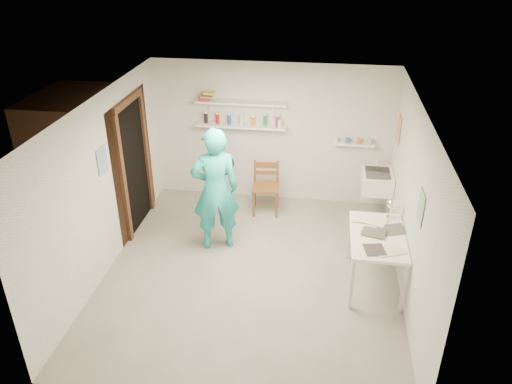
# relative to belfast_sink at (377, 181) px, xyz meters

# --- Properties ---
(floor) EXTENTS (4.00, 4.50, 0.02)m
(floor) POSITION_rel_belfast_sink_xyz_m (-1.75, -1.70, -0.71)
(floor) COLOR slate
(floor) RESTS_ON ground
(ceiling) EXTENTS (4.00, 4.50, 0.02)m
(ceiling) POSITION_rel_belfast_sink_xyz_m (-1.75, -1.70, 1.71)
(ceiling) COLOR silver
(ceiling) RESTS_ON wall_back
(wall_back) EXTENTS (4.00, 0.02, 2.40)m
(wall_back) POSITION_rel_belfast_sink_xyz_m (-1.75, 0.56, 0.50)
(wall_back) COLOR silver
(wall_back) RESTS_ON ground
(wall_front) EXTENTS (4.00, 0.02, 2.40)m
(wall_front) POSITION_rel_belfast_sink_xyz_m (-1.75, -3.96, 0.50)
(wall_front) COLOR silver
(wall_front) RESTS_ON ground
(wall_left) EXTENTS (0.02, 4.50, 2.40)m
(wall_left) POSITION_rel_belfast_sink_xyz_m (-3.76, -1.70, 0.50)
(wall_left) COLOR silver
(wall_left) RESTS_ON ground
(wall_right) EXTENTS (0.02, 4.50, 2.40)m
(wall_right) POSITION_rel_belfast_sink_xyz_m (0.26, -1.70, 0.50)
(wall_right) COLOR silver
(wall_right) RESTS_ON ground
(doorway_recess) EXTENTS (0.02, 0.90, 2.00)m
(doorway_recess) POSITION_rel_belfast_sink_xyz_m (-3.74, -0.65, 0.30)
(doorway_recess) COLOR black
(doorway_recess) RESTS_ON wall_left
(corridor_box) EXTENTS (1.40, 1.50, 2.10)m
(corridor_box) POSITION_rel_belfast_sink_xyz_m (-4.45, -0.65, 0.35)
(corridor_box) COLOR brown
(corridor_box) RESTS_ON ground
(door_lintel) EXTENTS (0.06, 1.05, 0.10)m
(door_lintel) POSITION_rel_belfast_sink_xyz_m (-3.72, -0.65, 1.35)
(door_lintel) COLOR brown
(door_lintel) RESTS_ON wall_left
(door_jamb_near) EXTENTS (0.06, 0.10, 2.00)m
(door_jamb_near) POSITION_rel_belfast_sink_xyz_m (-3.72, -1.15, 0.30)
(door_jamb_near) COLOR brown
(door_jamb_near) RESTS_ON ground
(door_jamb_far) EXTENTS (0.06, 0.10, 2.00)m
(door_jamb_far) POSITION_rel_belfast_sink_xyz_m (-3.72, -0.15, 0.30)
(door_jamb_far) COLOR brown
(door_jamb_far) RESTS_ON ground
(shelf_lower) EXTENTS (1.50, 0.22, 0.03)m
(shelf_lower) POSITION_rel_belfast_sink_xyz_m (-2.25, 0.43, 0.65)
(shelf_lower) COLOR white
(shelf_lower) RESTS_ON wall_back
(shelf_upper) EXTENTS (1.50, 0.22, 0.03)m
(shelf_upper) POSITION_rel_belfast_sink_xyz_m (-2.25, 0.43, 1.05)
(shelf_upper) COLOR white
(shelf_upper) RESTS_ON wall_back
(ledge_shelf) EXTENTS (0.70, 0.14, 0.03)m
(ledge_shelf) POSITION_rel_belfast_sink_xyz_m (-0.40, 0.47, 0.42)
(ledge_shelf) COLOR white
(ledge_shelf) RESTS_ON wall_back
(poster_left) EXTENTS (0.01, 0.28, 0.36)m
(poster_left) POSITION_rel_belfast_sink_xyz_m (-3.74, -1.65, 0.85)
(poster_left) COLOR #334C7F
(poster_left) RESTS_ON wall_left
(poster_right_a) EXTENTS (0.01, 0.34, 0.42)m
(poster_right_a) POSITION_rel_belfast_sink_xyz_m (0.24, 0.10, 0.85)
(poster_right_a) COLOR #995933
(poster_right_a) RESTS_ON wall_right
(poster_right_b) EXTENTS (0.01, 0.30, 0.38)m
(poster_right_b) POSITION_rel_belfast_sink_xyz_m (0.24, -2.25, 0.80)
(poster_right_b) COLOR #3F724C
(poster_right_b) RESTS_ON wall_right
(belfast_sink) EXTENTS (0.48, 0.60, 0.30)m
(belfast_sink) POSITION_rel_belfast_sink_xyz_m (0.00, 0.00, 0.00)
(belfast_sink) COLOR white
(belfast_sink) RESTS_ON wall_right
(man) EXTENTS (0.80, 0.65, 1.88)m
(man) POSITION_rel_belfast_sink_xyz_m (-2.37, -1.11, 0.24)
(man) COLOR #22ADA9
(man) RESTS_ON ground
(wall_clock) EXTENTS (0.33, 0.15, 0.34)m
(wall_clock) POSITION_rel_belfast_sink_xyz_m (-2.29, -0.91, 0.55)
(wall_clock) COLOR #CDB68B
(wall_clock) RESTS_ON man
(wooden_chair) EXTENTS (0.47, 0.45, 0.93)m
(wooden_chair) POSITION_rel_belfast_sink_xyz_m (-1.78, -0.01, -0.23)
(wooden_chair) COLOR brown
(wooden_chair) RESTS_ON ground
(work_table) EXTENTS (0.70, 1.16, 0.77)m
(work_table) POSITION_rel_belfast_sink_xyz_m (-0.11, -1.73, -0.31)
(work_table) COLOR white
(work_table) RESTS_ON ground
(desk_lamp) EXTENTS (0.15, 0.15, 0.15)m
(desk_lamp) POSITION_rel_belfast_sink_xyz_m (0.08, -1.26, 0.29)
(desk_lamp) COLOR white
(desk_lamp) RESTS_ON work_table
(spray_cans) EXTENTS (1.26, 0.06, 0.17)m
(spray_cans) POSITION_rel_belfast_sink_xyz_m (-2.25, 0.43, 0.75)
(spray_cans) COLOR black
(spray_cans) RESTS_ON shelf_lower
(book_stack) EXTENTS (0.26, 0.14, 0.14)m
(book_stack) POSITION_rel_belfast_sink_xyz_m (-2.81, 0.43, 1.14)
(book_stack) COLOR red
(book_stack) RESTS_ON shelf_upper
(ledge_pots) EXTENTS (0.48, 0.07, 0.09)m
(ledge_pots) POSITION_rel_belfast_sink_xyz_m (-0.40, 0.47, 0.48)
(ledge_pots) COLOR silver
(ledge_pots) RESTS_ON ledge_shelf
(papers) EXTENTS (0.30, 0.22, 0.03)m
(papers) POSITION_rel_belfast_sink_xyz_m (-0.11, -1.73, 0.09)
(papers) COLOR silver
(papers) RESTS_ON work_table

